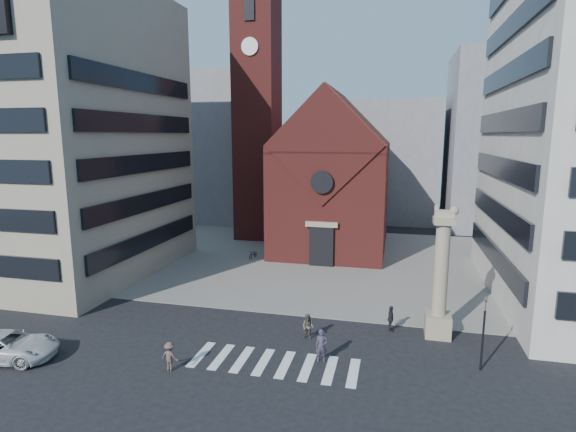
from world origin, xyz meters
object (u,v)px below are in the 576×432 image
Objects in this scene: traffic_light at (483,332)px; pedestrian_2 at (391,319)px; pedestrian_1 at (308,327)px; white_car at (6,346)px; pedestrian_0 at (322,346)px; scooter_0 at (253,254)px; lion_column at (440,285)px.

pedestrian_2 is at bearing 141.36° from traffic_light.
white_car is at bearing -140.78° from pedestrian_1.
white_car is 3.49× the size of pedestrian_1.
pedestrian_2 is (3.84, 5.12, -0.09)m from pedestrian_0.
pedestrian_0 reaches higher than pedestrian_1.
traffic_light is 2.56× the size of scooter_0.
lion_column is 26.65m from white_car.
traffic_light is 2.57× the size of pedestrian_1.
white_car is 3.31× the size of pedestrian_2.
pedestrian_2 is (5.15, 2.49, 0.05)m from pedestrian_1.
lion_column is at bearing -98.16° from pedestrian_2.
pedestrian_1 is (-10.15, 1.51, -1.45)m from traffic_light.
pedestrian_0 is at bearing -172.77° from traffic_light.
pedestrian_2 reaches higher than scooter_0.
white_car is at bearing 104.73° from pedestrian_2.
traffic_light is 0.74× the size of white_car.
scooter_0 is at bearing -28.37° from white_car.
pedestrian_1 is (-8.16, -2.49, -2.62)m from lion_column.
pedestrian_1 is at bearing 171.56° from traffic_light.
pedestrian_2 is at bearing 38.94° from pedestrian_0.
white_car is (-24.86, -9.22, -2.64)m from lion_column.
lion_column is at bearing -31.10° from scooter_0.
pedestrian_0 is at bearing -52.63° from scooter_0.
lion_column reaches higher than pedestrian_2.
scooter_0 is at bearing 103.80° from pedestrian_0.
lion_column is at bearing 22.57° from pedestrian_0.
white_car is 18.01m from pedestrian_1.
pedestrian_0 is 22.73m from scooter_0.
pedestrian_0 is at bearing -46.19° from pedestrian_1.
scooter_0 is (-17.53, 14.94, -2.97)m from lion_column.
lion_column is 4.91× the size of pedestrian_2.
lion_column reaches higher than traffic_light.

